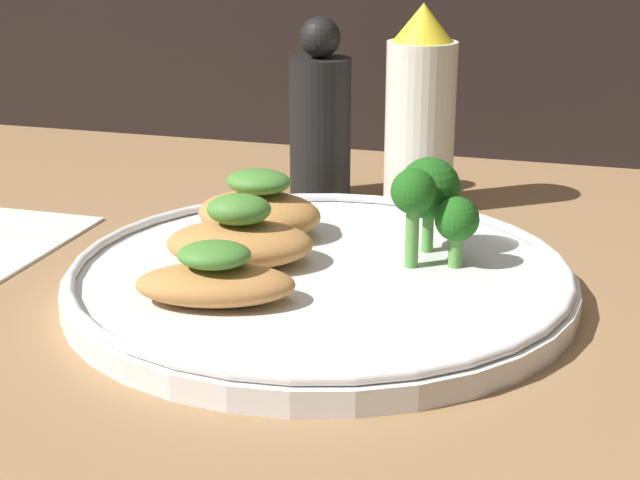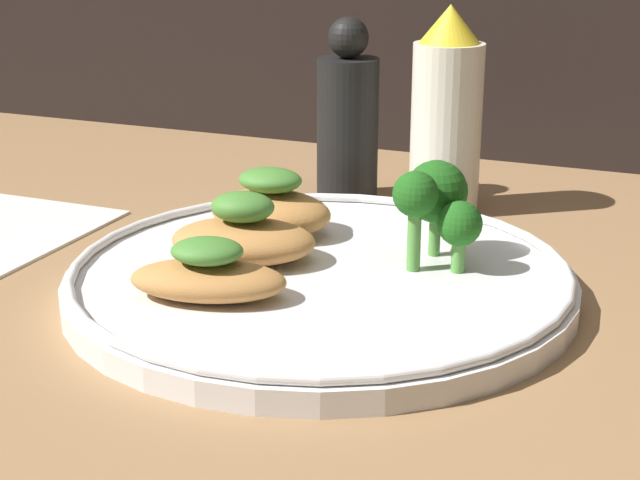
% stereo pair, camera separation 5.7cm
% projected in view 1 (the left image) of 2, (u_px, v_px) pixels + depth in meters
% --- Properties ---
extents(ground_plane, '(1.80, 1.80, 0.01)m').
position_uv_depth(ground_plane, '(320.00, 301.00, 0.59)').
color(ground_plane, '#936D47').
extents(plate, '(0.30, 0.30, 0.02)m').
position_uv_depth(plate, '(320.00, 278.00, 0.58)').
color(plate, white).
rests_on(plate, ground_plane).
extents(grilled_meat_front, '(0.10, 0.07, 0.03)m').
position_uv_depth(grilled_meat_front, '(215.00, 279.00, 0.53)').
color(grilled_meat_front, '#BC7F42').
rests_on(grilled_meat_front, plate).
extents(grilled_meat_middle, '(0.10, 0.08, 0.04)m').
position_uv_depth(grilled_meat_middle, '(241.00, 238.00, 0.59)').
color(grilled_meat_middle, '#BC7F42').
rests_on(grilled_meat_middle, plate).
extents(grilled_meat_back, '(0.08, 0.06, 0.04)m').
position_uv_depth(grilled_meat_back, '(259.00, 210.00, 0.64)').
color(grilled_meat_back, '#BC7F42').
rests_on(grilled_meat_back, plate).
extents(broccoli_bunch, '(0.05, 0.06, 0.06)m').
position_uv_depth(broccoli_bunch, '(431.00, 197.00, 0.59)').
color(broccoli_bunch, '#569942').
rests_on(broccoli_bunch, plate).
extents(sauce_bottle, '(0.05, 0.05, 0.15)m').
position_uv_depth(sauce_bottle, '(420.00, 112.00, 0.73)').
color(sauce_bottle, silver).
rests_on(sauce_bottle, ground_plane).
extents(pepper_grinder, '(0.05, 0.05, 0.14)m').
position_uv_depth(pepper_grinder, '(320.00, 120.00, 0.76)').
color(pepper_grinder, black).
rests_on(pepper_grinder, ground_plane).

